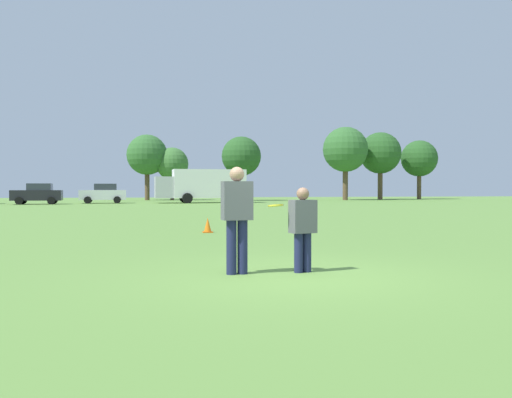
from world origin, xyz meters
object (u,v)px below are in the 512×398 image
parked_car_center (38,194)px  frisbee (276,206)px  player_thrower (237,214)px  box_truck (202,185)px  player_defender (303,225)px  parked_car_mid_right (103,193)px  traffic_cone (208,225)px

parked_car_center → frisbee: bearing=-75.0°
player_thrower → frisbee: bearing=6.1°
player_thrower → box_truck: (3.92, 44.15, 0.74)m
player_defender → parked_car_mid_right: 45.13m
player_defender → box_truck: size_ratio=0.17×
frisbee → parked_car_center: 44.04m
parked_car_center → parked_car_mid_right: 5.81m
traffic_cone → player_defender: bearing=-85.8°
player_defender → parked_car_mid_right: bearing=98.1°
player_thrower → parked_car_center: bearing=104.1°
box_truck → player_thrower: bearing=-95.1°
traffic_cone → parked_car_center: (-11.18, 33.84, 0.69)m
parked_car_center → player_defender: bearing=-74.5°
player_defender → traffic_cone: player_defender is taller
traffic_cone → parked_car_mid_right: parked_car_mid_right is taller
player_defender → parked_car_mid_right: (-6.39, 44.68, 0.11)m
traffic_cone → parked_car_center: bearing=108.3°
player_thrower → frisbee: player_thrower is taller
frisbee → box_truck: (3.24, 44.07, 0.61)m
parked_car_center → traffic_cone: bearing=-71.7°
parked_car_center → player_thrower: bearing=-75.9°
frisbee → parked_car_center: size_ratio=0.06×
player_thrower → parked_car_center: parked_car_center is taller
frisbee → parked_car_mid_right: size_ratio=0.06×
parked_car_mid_right → box_truck: 9.22m
player_defender → traffic_cone: (-0.65, 8.81, -0.58)m
player_defender → parked_car_center: parked_car_center is taller
player_thrower → traffic_cone: (0.49, 8.79, -0.78)m
player_thrower → traffic_cone: player_thrower is taller
player_defender → traffic_cone: 8.85m
traffic_cone → parked_car_mid_right: 36.33m
traffic_cone → box_truck: (3.43, 35.36, 1.52)m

